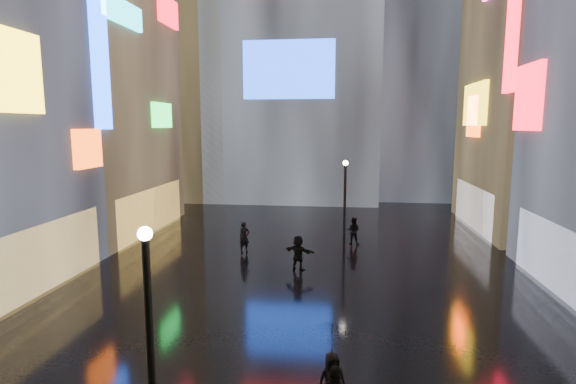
# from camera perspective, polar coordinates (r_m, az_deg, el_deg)

# --- Properties ---
(ground) EXTENTS (140.00, 140.00, 0.00)m
(ground) POSITION_cam_1_polar(r_m,az_deg,el_deg) (23.91, 2.37, -9.10)
(ground) COLOR black
(ground) RESTS_ON ground
(building_left_far) EXTENTS (10.28, 12.00, 22.00)m
(building_left_far) POSITION_cam_1_polar(r_m,az_deg,el_deg) (34.00, -25.41, 14.03)
(building_left_far) COLOR black
(building_left_far) RESTS_ON ground
(building_right_far) EXTENTS (10.28, 12.00, 28.00)m
(building_right_far) POSITION_cam_1_polar(r_m,az_deg,el_deg) (36.30, 31.52, 17.99)
(building_right_far) COLOR black
(building_right_far) RESTS_ON ground
(tower_flank_right) EXTENTS (12.00, 12.00, 34.00)m
(tower_flank_right) POSITION_cam_1_polar(r_m,az_deg,el_deg) (50.22, 16.02, 19.37)
(tower_flank_right) COLOR black
(tower_flank_right) RESTS_ON ground
(tower_flank_left) EXTENTS (10.00, 10.00, 26.00)m
(tower_flank_left) POSITION_cam_1_polar(r_m,az_deg,el_deg) (47.79, -12.83, 15.20)
(tower_flank_left) COLOR black
(tower_flank_left) RESTS_ON ground
(lamp_near) EXTENTS (0.30, 0.30, 5.20)m
(lamp_near) POSITION_cam_1_polar(r_m,az_deg,el_deg) (10.18, -17.17, -16.68)
(lamp_near) COLOR black
(lamp_near) RESTS_ON ground
(lamp_far) EXTENTS (0.30, 0.30, 5.20)m
(lamp_far) POSITION_cam_1_polar(r_m,az_deg,el_deg) (26.56, 7.23, -0.86)
(lamp_far) COLOR black
(lamp_far) RESTS_ON ground
(pedestrian_4) EXTENTS (0.87, 0.71, 1.52)m
(pedestrian_4) POSITION_cam_1_polar(r_m,az_deg,el_deg) (12.44, 5.61, -22.79)
(pedestrian_4) COLOR black
(pedestrian_4) RESTS_ON ground
(pedestrian_5) EXTENTS (1.72, 1.12, 1.77)m
(pedestrian_5) POSITION_cam_1_polar(r_m,az_deg,el_deg) (22.70, 1.31, -7.72)
(pedestrian_5) COLOR black
(pedestrian_5) RESTS_ON ground
(pedestrian_6) EXTENTS (0.77, 0.75, 1.78)m
(pedestrian_6) POSITION_cam_1_polar(r_m,az_deg,el_deg) (25.84, -5.57, -5.74)
(pedestrian_6) COLOR black
(pedestrian_6) RESTS_ON ground
(pedestrian_7) EXTENTS (0.93, 0.79, 1.66)m
(pedestrian_7) POSITION_cam_1_polar(r_m,az_deg,el_deg) (27.81, 8.29, -4.90)
(pedestrian_7) COLOR black
(pedestrian_7) RESTS_ON ground
(umbrella_2) EXTENTS (1.24, 1.24, 0.80)m
(umbrella_2) POSITION_cam_1_polar(r_m,az_deg,el_deg) (11.88, 5.69, -18.00)
(umbrella_2) COLOR black
(umbrella_2) RESTS_ON pedestrian_4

